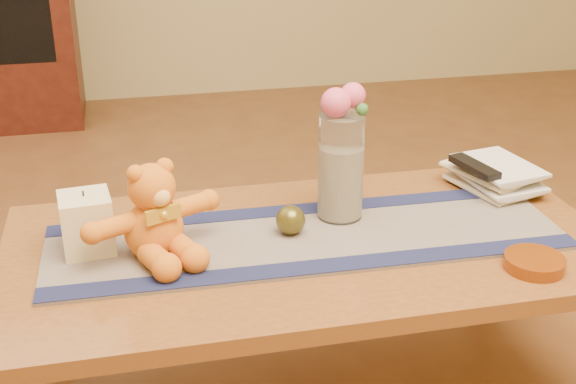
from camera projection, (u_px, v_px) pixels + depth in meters
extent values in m
cube|color=brown|center=(309.00, 249.00, 1.76)|extent=(1.40, 0.70, 0.04)
cylinder|color=brown|center=(45.00, 298.00, 1.99)|extent=(0.07, 0.07, 0.41)
cylinder|color=brown|center=(492.00, 247.00, 2.24)|extent=(0.07, 0.07, 0.41)
cube|color=#1A1741|center=(307.00, 238.00, 1.76)|extent=(1.21, 0.37, 0.01)
cube|color=#151A41|center=(323.00, 266.00, 1.63)|extent=(1.20, 0.08, 0.00)
cube|color=#151A41|center=(294.00, 210.00, 1.89)|extent=(1.20, 0.08, 0.00)
cube|color=beige|center=(87.00, 223.00, 1.68)|extent=(0.12, 0.12, 0.13)
cylinder|color=black|center=(83.00, 193.00, 1.65)|extent=(0.00, 0.00, 0.01)
cylinder|color=silver|center=(341.00, 167.00, 1.81)|extent=(0.11, 0.11, 0.26)
cylinder|color=beige|center=(340.00, 182.00, 1.82)|extent=(0.09, 0.09, 0.18)
sphere|color=#E04F78|center=(336.00, 103.00, 1.73)|extent=(0.07, 0.07, 0.07)
sphere|color=#E04F78|center=(353.00, 95.00, 1.75)|extent=(0.06, 0.06, 0.06)
sphere|color=#47619A|center=(343.00, 99.00, 1.78)|extent=(0.04, 0.04, 0.04)
sphere|color=#47619A|center=(328.00, 105.00, 1.76)|extent=(0.04, 0.04, 0.04)
sphere|color=#33662D|center=(362.00, 109.00, 1.74)|extent=(0.03, 0.03, 0.03)
sphere|color=#4C4619|center=(291.00, 220.00, 1.76)|extent=(0.08, 0.08, 0.07)
imported|color=beige|center=(469.00, 192.00, 1.99)|extent=(0.22, 0.26, 0.02)
imported|color=beige|center=(472.00, 185.00, 1.98)|extent=(0.19, 0.25, 0.02)
imported|color=beige|center=(468.00, 178.00, 1.97)|extent=(0.23, 0.27, 0.02)
imported|color=beige|center=(473.00, 172.00, 1.97)|extent=(0.20, 0.25, 0.02)
cube|color=black|center=(474.00, 167.00, 1.95)|extent=(0.08, 0.17, 0.02)
cylinder|color=#BF5914|center=(534.00, 263.00, 1.63)|extent=(0.15, 0.15, 0.03)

